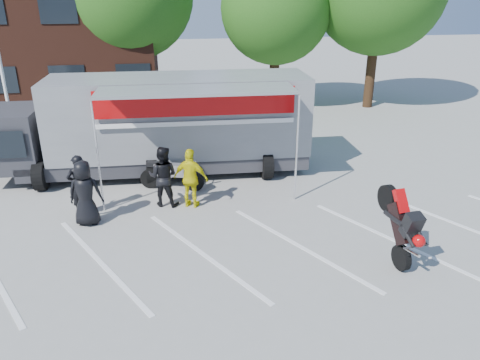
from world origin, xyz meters
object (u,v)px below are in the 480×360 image
object	(u,v)px
stunt_bike_rider	(384,255)
spectator_leather_b	(80,185)
spectator_hivis	(191,178)
spectator_leather_a	(85,193)
spectator_leather_c	(163,176)
tree_mid	(276,8)
parked_motorcycle	(173,189)
transporter_truck	(168,172)

from	to	relation	value
stunt_bike_rider	spectator_leather_b	xyz separation A→B (m)	(-7.47, 3.32, 0.88)
spectator_hivis	spectator_leather_a	bearing A→B (deg)	37.92
spectator_leather_b	spectator_hivis	world-z (taller)	spectator_leather_b
spectator_leather_b	spectator_leather_c	world-z (taller)	spectator_leather_c
tree_mid	parked_motorcycle	size ratio (longest dim) A/B	3.66
spectator_hivis	parked_motorcycle	bearing A→B (deg)	-43.00
spectator_hivis	tree_mid	bearing A→B (deg)	-88.66
tree_mid	stunt_bike_rider	distance (m)	15.49
stunt_bike_rider	spectator_leather_b	world-z (taller)	spectator_leather_b
tree_mid	spectator_hivis	xyz separation A→B (m)	(-4.91, -11.30, -4.06)
spectator_leather_b	spectator_leather_a	bearing A→B (deg)	92.19
tree_mid	stunt_bike_rider	bearing A→B (deg)	-91.95
parked_motorcycle	spectator_hivis	distance (m)	1.69
spectator_leather_b	spectator_hivis	xyz separation A→B (m)	(3.06, 0.05, -0.00)
spectator_leather_a	spectator_leather_b	xyz separation A→B (m)	(-0.23, 0.61, -0.02)
tree_mid	spectator_leather_c	size ratio (longest dim) A/B	4.29
spectator_leather_b	spectator_leather_c	xyz separation A→B (m)	(2.27, 0.29, 0.01)
stunt_bike_rider	spectator_leather_b	distance (m)	8.22
tree_mid	spectator_leather_a	bearing A→B (deg)	-122.90
stunt_bike_rider	spectator_leather_c	world-z (taller)	spectator_leather_c
stunt_bike_rider	spectator_leather_a	xyz separation A→B (m)	(-7.24, 2.71, 0.90)
parked_motorcycle	spectator_leather_b	xyz separation A→B (m)	(-2.51, -1.38, 0.88)
spectator_leather_c	spectator_leather_b	bearing A→B (deg)	23.96
transporter_truck	spectator_hivis	bearing A→B (deg)	-75.75
tree_mid	stunt_bike_rider	size ratio (longest dim) A/B	3.91
spectator_leather_b	spectator_hivis	distance (m)	3.06
spectator_leather_a	spectator_hivis	distance (m)	2.90
parked_motorcycle	spectator_leather_c	size ratio (longest dim) A/B	1.17
parked_motorcycle	spectator_leather_c	distance (m)	1.44
spectator_leather_a	spectator_hivis	size ratio (longest dim) A/B	1.02
parked_motorcycle	spectator_leather_c	bearing A→B (deg)	-175.02
transporter_truck	spectator_leather_b	size ratio (longest dim) A/B	5.83
transporter_truck	spectator_leather_c	xyz separation A→B (m)	(-0.12, -2.60, 0.89)
tree_mid	spectator_leather_b	xyz separation A→B (m)	(-7.97, -11.35, -4.06)
transporter_truck	stunt_bike_rider	world-z (taller)	transporter_truck
stunt_bike_rider	spectator_leather_a	bearing A→B (deg)	152.71
spectator_hivis	transporter_truck	bearing A→B (deg)	-51.93
stunt_bike_rider	spectator_hivis	xyz separation A→B (m)	(-4.41, 3.37, 0.88)
spectator_leather_a	spectator_hivis	world-z (taller)	spectator_leather_a
parked_motorcycle	spectator_leather_b	bearing A→B (deg)	136.37
parked_motorcycle	stunt_bike_rider	size ratio (longest dim) A/B	1.07
transporter_truck	spectator_leather_c	world-z (taller)	spectator_leather_c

